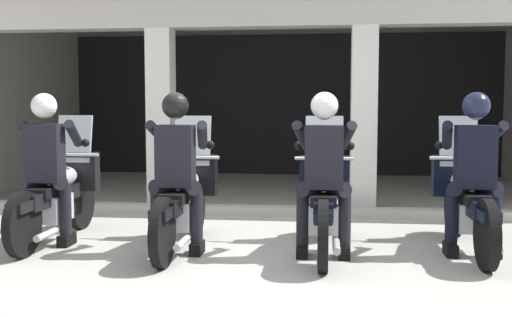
{
  "coord_description": "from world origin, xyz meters",
  "views": [
    {
      "loc": [
        0.73,
        -6.07,
        1.44
      ],
      "look_at": [
        0.0,
        0.3,
        0.9
      ],
      "focal_mm": 42.79,
      "sensor_mm": 36.0,
      "label": 1
    }
  ],
  "objects_px": {
    "police_officer_center_right": "(324,160)",
    "police_officer_far_left": "(46,156)",
    "motorcycle_far_left": "(59,194)",
    "motorcycle_center_right": "(324,201)",
    "motorcycle_center_left": "(184,199)",
    "police_officer_far_right": "(474,160)",
    "police_officer_center_left": "(176,159)",
    "motorcycle_far_right": "(466,200)"
  },
  "relations": [
    {
      "from": "police_officer_center_left",
      "to": "police_officer_far_right",
      "type": "relative_size",
      "value": 1.0
    },
    {
      "from": "police_officer_far_right",
      "to": "police_officer_center_right",
      "type": "bearing_deg",
      "value": 179.84
    },
    {
      "from": "motorcycle_center_right",
      "to": "police_officer_far_left",
      "type": "bearing_deg",
      "value": 170.68
    },
    {
      "from": "motorcycle_far_left",
      "to": "police_officer_far_right",
      "type": "xyz_separation_m",
      "value": [
        4.29,
        -0.27,
        0.44
      ]
    },
    {
      "from": "motorcycle_center_left",
      "to": "police_officer_far_right",
      "type": "xyz_separation_m",
      "value": [
        2.86,
        -0.06,
        0.44
      ]
    },
    {
      "from": "police_officer_far_left",
      "to": "police_officer_center_right",
      "type": "height_order",
      "value": "same"
    },
    {
      "from": "police_officer_center_right",
      "to": "police_officer_far_right",
      "type": "relative_size",
      "value": 1.0
    },
    {
      "from": "police_officer_far_left",
      "to": "police_officer_center_right",
      "type": "relative_size",
      "value": 1.0
    },
    {
      "from": "police_officer_far_left",
      "to": "police_officer_center_right",
      "type": "distance_m",
      "value": 2.87
    },
    {
      "from": "police_officer_far_left",
      "to": "motorcycle_center_left",
      "type": "distance_m",
      "value": 1.5
    },
    {
      "from": "motorcycle_center_right",
      "to": "police_officer_far_right",
      "type": "distance_m",
      "value": 1.5
    },
    {
      "from": "police_officer_far_left",
      "to": "motorcycle_far_right",
      "type": "xyz_separation_m",
      "value": [
        4.29,
        0.3,
        -0.44
      ]
    },
    {
      "from": "motorcycle_center_right",
      "to": "police_officer_center_left",
      "type": "bearing_deg",
      "value": -179.15
    },
    {
      "from": "police_officer_far_left",
      "to": "police_officer_far_right",
      "type": "relative_size",
      "value": 1.0
    },
    {
      "from": "police_officer_far_left",
      "to": "motorcycle_center_right",
      "type": "xyz_separation_m",
      "value": [
        2.86,
        0.09,
        -0.44
      ]
    },
    {
      "from": "motorcycle_far_right",
      "to": "police_officer_far_left",
      "type": "bearing_deg",
      "value": 175.57
    },
    {
      "from": "police_officer_center_left",
      "to": "motorcycle_center_right",
      "type": "xyz_separation_m",
      "value": [
        1.43,
        0.3,
        -0.44
      ]
    },
    {
      "from": "motorcycle_center_left",
      "to": "police_officer_far_right",
      "type": "bearing_deg",
      "value": -7.03
    },
    {
      "from": "motorcycle_far_right",
      "to": "police_officer_far_right",
      "type": "bearing_deg",
      "value": -98.64
    },
    {
      "from": "police_officer_far_left",
      "to": "motorcycle_center_left",
      "type": "bearing_deg",
      "value": -7.39
    },
    {
      "from": "police_officer_far_left",
      "to": "police_officer_center_left",
      "type": "distance_m",
      "value": 1.45
    },
    {
      "from": "police_officer_far_left",
      "to": "police_officer_center_left",
      "type": "bearing_deg",
      "value": -18.67
    },
    {
      "from": "motorcycle_center_left",
      "to": "police_officer_far_right",
      "type": "height_order",
      "value": "police_officer_far_right"
    },
    {
      "from": "police_officer_far_right",
      "to": "motorcycle_far_right",
      "type": "bearing_deg",
      "value": 81.36
    },
    {
      "from": "police_officer_center_right",
      "to": "police_officer_far_right",
      "type": "xyz_separation_m",
      "value": [
        1.43,
        0.21,
        0.0
      ]
    },
    {
      "from": "police_officer_far_right",
      "to": "motorcycle_center_left",
      "type": "bearing_deg",
      "value": 170.48
    },
    {
      "from": "motorcycle_far_left",
      "to": "motorcycle_center_right",
      "type": "bearing_deg",
      "value": -14.05
    },
    {
      "from": "police_officer_far_right",
      "to": "police_officer_center_left",
      "type": "bearing_deg",
      "value": 176.15
    },
    {
      "from": "police_officer_center_right",
      "to": "motorcycle_far_left",
      "type": "bearing_deg",
      "value": 159.41
    },
    {
      "from": "police_officer_center_left",
      "to": "police_officer_far_right",
      "type": "xyz_separation_m",
      "value": [
        2.86,
        0.23,
        0.0
      ]
    },
    {
      "from": "police_officer_center_right",
      "to": "police_officer_far_left",
      "type": "bearing_deg",
      "value": 165.01
    },
    {
      "from": "motorcycle_center_left",
      "to": "police_officer_far_right",
      "type": "distance_m",
      "value": 2.89
    },
    {
      "from": "motorcycle_far_right",
      "to": "police_officer_far_right",
      "type": "height_order",
      "value": "police_officer_far_right"
    },
    {
      "from": "motorcycle_far_left",
      "to": "police_officer_far_left",
      "type": "xyz_separation_m",
      "value": [
        -0.0,
        -0.28,
        0.44
      ]
    },
    {
      "from": "motorcycle_far_left",
      "to": "motorcycle_far_right",
      "type": "bearing_deg",
      "value": -10.0
    },
    {
      "from": "motorcycle_far_left",
      "to": "motorcycle_center_left",
      "type": "distance_m",
      "value": 1.45
    },
    {
      "from": "motorcycle_far_left",
      "to": "motorcycle_center_right",
      "type": "distance_m",
      "value": 2.87
    },
    {
      "from": "police_officer_center_left",
      "to": "motorcycle_center_right",
      "type": "bearing_deg",
      "value": 6.07
    },
    {
      "from": "motorcycle_far_left",
      "to": "police_officer_far_right",
      "type": "distance_m",
      "value": 4.32
    },
    {
      "from": "motorcycle_far_left",
      "to": "police_officer_center_left",
      "type": "bearing_deg",
      "value": -29.35
    },
    {
      "from": "motorcycle_center_right",
      "to": "motorcycle_far_right",
      "type": "bearing_deg",
      "value": -2.9
    },
    {
      "from": "motorcycle_far_right",
      "to": "police_officer_far_right",
      "type": "relative_size",
      "value": 1.29
    }
  ]
}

